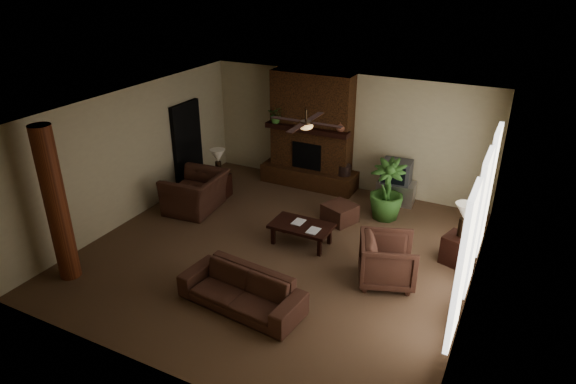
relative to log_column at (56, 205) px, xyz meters
The scene contains 23 objects.
room_shell 3.80m from the log_column, 39.13° to the left, with size 7.00×7.00×7.00m.
fireplace 6.02m from the log_column, 69.07° to the left, with size 2.40×0.70×2.80m.
windows 6.91m from the log_column, 22.11° to the left, with size 0.08×3.65×2.35m.
log_column is the anchor object (origin of this frame).
doorway 4.24m from the log_column, 96.65° to the left, with size 0.10×1.00×2.10m, color black.
ceiling_fan 4.45m from the log_column, 38.87° to the left, with size 1.35×1.35×0.37m.
sofa 3.41m from the log_column, 11.30° to the left, with size 2.08×0.61×0.81m, color #46281E.
armchair_left 3.30m from the log_column, 81.79° to the left, with size 1.29×0.84×1.13m, color #46281E.
armchair_right 5.69m from the log_column, 24.77° to the left, with size 0.92×0.86×0.95m, color #46281E.
coffee_table 4.42m from the log_column, 41.59° to the left, with size 1.20×0.70×0.43m.
ottoman 5.54m from the log_column, 48.84° to the left, with size 0.60×0.60×0.40m, color #46281E.
tv_stand 7.15m from the log_column, 51.84° to the left, with size 0.85×0.50×0.50m, color #B4B4B6.
tv 7.07m from the log_column, 51.94° to the left, with size 0.68×0.56×0.52m.
floor_vase 6.42m from the log_column, 61.06° to the left, with size 0.34×0.34×0.77m.
floor_plant 6.49m from the log_column, 46.95° to the left, with size 0.75×1.34×0.75m, color #356126.
side_table_left 4.13m from the log_column, 82.56° to the left, with size 0.50×0.50×0.55m, color black.
lamp_left 4.00m from the log_column, 81.91° to the left, with size 0.37×0.37×0.65m.
side_table_right 7.14m from the log_column, 30.13° to the left, with size 0.50×0.50×0.55m, color black.
lamp_right 7.09m from the log_column, 30.44° to the left, with size 0.43×0.43×0.65m.
mantel_plant 5.52m from the log_column, 75.76° to the left, with size 0.38×0.42×0.33m, color #356126.
mantel_vase 6.19m from the log_column, 61.16° to the left, with size 0.22×0.23×0.22m, color brown.
book_a 4.27m from the log_column, 43.76° to the left, with size 0.22×0.03×0.29m, color #999999.
book_b 4.45m from the log_column, 38.38° to the left, with size 0.21×0.02×0.29m, color #999999.
Camera 1 is at (3.91, -7.36, 5.13)m, focal length 31.22 mm.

